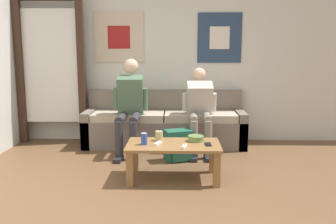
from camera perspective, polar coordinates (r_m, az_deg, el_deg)
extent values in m
plane|color=brown|center=(3.41, -5.48, -14.39)|extent=(18.00, 18.00, 0.00)
cube|color=silver|center=(5.65, -2.58, 8.54)|extent=(10.00, 0.05, 2.55)
cube|color=beige|center=(5.67, -7.49, 11.23)|extent=(0.73, 0.01, 0.74)
cube|color=maroon|center=(5.66, -7.50, 11.23)|extent=(0.33, 0.01, 0.33)
cube|color=navy|center=(5.64, 7.86, 11.13)|extent=(0.65, 0.01, 0.72)
cube|color=silver|center=(5.63, 7.87, 11.13)|extent=(0.29, 0.01, 0.33)
cube|color=#382319|center=(5.89, -21.56, 5.48)|extent=(0.10, 0.10, 2.05)
cube|color=#382319|center=(5.60, -13.01, 5.73)|extent=(0.10, 0.10, 2.05)
cube|color=silver|center=(5.74, -17.38, 6.65)|extent=(0.82, 0.02, 1.64)
cube|color=#70665B|center=(5.64, -0.43, -0.53)|extent=(2.28, 0.13, 0.77)
cube|color=#70665B|center=(5.35, -0.55, -3.22)|extent=(2.28, 0.55, 0.39)
cube|color=#70665B|center=(5.48, -11.93, -2.47)|extent=(0.12, 0.55, 0.51)
cube|color=#70665B|center=(5.40, 10.98, -2.60)|extent=(0.12, 0.55, 0.51)
cube|color=#B2A38E|center=(5.34, -6.03, -0.61)|extent=(1.00, 0.51, 0.10)
cube|color=#B2A38E|center=(5.30, 4.96, -0.67)|extent=(1.00, 0.51, 0.10)
cube|color=olive|center=(3.99, 0.84, -5.05)|extent=(0.99, 0.57, 0.03)
cube|color=olive|center=(4.29, -5.07, -6.73)|extent=(0.07, 0.07, 0.36)
cube|color=olive|center=(4.28, 6.80, -6.79)|extent=(0.07, 0.07, 0.36)
cube|color=olive|center=(3.86, -5.84, -8.65)|extent=(0.07, 0.07, 0.36)
cube|color=olive|center=(3.85, 7.44, -8.73)|extent=(0.07, 0.07, 0.36)
cylinder|color=#2D2D33|center=(4.91, -7.13, -0.96)|extent=(0.11, 0.45, 0.11)
cylinder|color=#2D2D33|center=(4.74, -7.47, -4.21)|extent=(0.10, 0.10, 0.46)
cube|color=#232328|center=(4.73, -7.54, -7.14)|extent=(0.11, 0.25, 0.05)
cylinder|color=#2D2D33|center=(4.88, -5.04, -0.97)|extent=(0.11, 0.45, 0.11)
cylinder|color=#2D2D33|center=(4.72, -5.30, -4.24)|extent=(0.10, 0.10, 0.46)
cube|color=#232328|center=(4.71, -5.36, -7.18)|extent=(0.11, 0.25, 0.05)
cube|color=#4C6B51|center=(5.13, -5.73, 2.47)|extent=(0.35, 0.35, 0.57)
sphere|color=beige|center=(5.19, -5.67, 6.96)|extent=(0.20, 0.20, 0.20)
cylinder|color=#4C6B51|center=(5.17, -7.84, 2.00)|extent=(0.08, 0.11, 0.30)
cylinder|color=#4C6B51|center=(5.12, -3.56, 2.00)|extent=(0.08, 0.11, 0.30)
cylinder|color=gray|center=(4.89, 3.91, -0.94)|extent=(0.11, 0.38, 0.11)
cylinder|color=gray|center=(4.76, 3.97, -4.10)|extent=(0.10, 0.10, 0.46)
cube|color=#232328|center=(4.75, 3.98, -7.01)|extent=(0.11, 0.25, 0.05)
cylinder|color=gray|center=(4.90, 6.01, -0.94)|extent=(0.11, 0.38, 0.11)
cylinder|color=gray|center=(4.77, 6.14, -4.10)|extent=(0.10, 0.10, 0.46)
cube|color=#232328|center=(4.76, 6.16, -7.00)|extent=(0.11, 0.25, 0.05)
cube|color=beige|center=(5.14, 4.81, 1.94)|extent=(0.35, 0.39, 0.51)
sphere|color=beige|center=(5.24, 4.77, 5.75)|extent=(0.18, 0.18, 0.18)
cylinder|color=beige|center=(5.15, 2.64, 1.52)|extent=(0.08, 0.13, 0.26)
cylinder|color=beige|center=(5.17, 6.94, 1.50)|extent=(0.08, 0.13, 0.26)
cube|color=#1E5642|center=(4.69, 1.58, -5.07)|extent=(0.38, 0.31, 0.39)
cube|color=#1E5642|center=(4.63, 1.98, -6.41)|extent=(0.24, 0.15, 0.17)
cylinder|color=#607F47|center=(4.09, 4.24, -4.05)|extent=(0.17, 0.17, 0.06)
torus|color=#607F47|center=(4.09, 4.25, -3.69)|extent=(0.18, 0.18, 0.02)
cylinder|color=tan|center=(4.11, -1.37, -3.65)|extent=(0.08, 0.08, 0.11)
cylinder|color=black|center=(4.09, -1.38, -2.85)|extent=(0.00, 0.00, 0.01)
cylinder|color=#28479E|center=(3.94, -3.68, -4.12)|extent=(0.07, 0.07, 0.12)
cylinder|color=silver|center=(3.93, -3.69, -3.24)|extent=(0.06, 0.06, 0.00)
cube|color=white|center=(3.83, 2.50, -5.27)|extent=(0.06, 0.15, 0.02)
cylinder|color=#333842|center=(3.86, 2.58, -4.95)|extent=(0.01, 0.01, 0.00)
cube|color=white|center=(3.95, -1.56, -4.79)|extent=(0.08, 0.15, 0.02)
cylinder|color=#333842|center=(3.98, -1.40, -4.49)|extent=(0.01, 0.01, 0.00)
cube|color=black|center=(3.96, 6.11, -4.92)|extent=(0.07, 0.14, 0.01)
cube|color=black|center=(3.96, 6.12, -4.84)|extent=(0.06, 0.13, 0.00)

